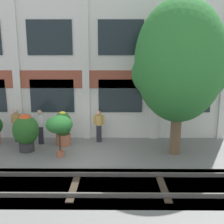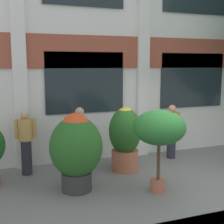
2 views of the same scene
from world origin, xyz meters
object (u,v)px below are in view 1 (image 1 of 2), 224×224
at_px(potted_plant_terracotta_small, 59,125).
at_px(resident_near_plants, 40,126).
at_px(resident_by_doorway, 17,124).
at_px(potted_plant_ribbed_drum, 63,127).
at_px(broadleaf_tree, 179,64).
at_px(potted_plant_glazed_jar, 26,130).
at_px(resident_watching_tracks, 99,125).

bearing_deg(potted_plant_terracotta_small, resident_near_plants, 127.02).
relative_size(resident_by_doorway, resident_near_plants, 0.97).
height_order(potted_plant_terracotta_small, potted_plant_ribbed_drum, potted_plant_terracotta_small).
xyz_separation_m(broadleaf_tree, potted_plant_glazed_jar, (-6.67, 0.26, -2.95)).
xyz_separation_m(potted_plant_terracotta_small, resident_watching_tracks, (1.55, 2.05, -0.53)).
relative_size(potted_plant_glazed_jar, resident_near_plants, 1.02).
bearing_deg(resident_watching_tracks, resident_near_plants, -85.76).
relative_size(potted_plant_glazed_jar, resident_by_doorway, 1.06).
height_order(potted_plant_ribbed_drum, resident_by_doorway, potted_plant_ribbed_drum).
xyz_separation_m(potted_plant_terracotta_small, potted_plant_ribbed_drum, (-0.15, 1.54, -0.47)).
relative_size(potted_plant_glazed_jar, resident_watching_tracks, 1.09).
bearing_deg(resident_watching_tracks, potted_plant_terracotta_small, -39.35).
distance_m(potted_plant_terracotta_small, resident_watching_tracks, 2.63).
relative_size(broadleaf_tree, potted_plant_terracotta_small, 3.66).
height_order(broadleaf_tree, resident_near_plants, broadleaf_tree).
distance_m(resident_watching_tracks, resident_near_plants, 2.87).
relative_size(broadleaf_tree, potted_plant_glazed_jar, 3.80).
height_order(potted_plant_terracotta_small, resident_by_doorway, potted_plant_terracotta_small).
bearing_deg(resident_watching_tracks, potted_plant_ribbed_drum, -75.49).
distance_m(potted_plant_glazed_jar, resident_near_plants, 1.12).
bearing_deg(resident_watching_tracks, potted_plant_glazed_jar, -68.94).
distance_m(broadleaf_tree, resident_watching_tracks, 4.91).
height_order(potted_plant_glazed_jar, resident_by_doorway, potted_plant_glazed_jar).
relative_size(potted_plant_glazed_jar, potted_plant_ribbed_drum, 1.04).
bearing_deg(resident_near_plants, broadleaf_tree, 74.76).
distance_m(potted_plant_terracotta_small, potted_plant_ribbed_drum, 1.62).
bearing_deg(potted_plant_ribbed_drum, potted_plant_glazed_jar, -149.95).
xyz_separation_m(potted_plant_terracotta_small, resident_near_plants, (-1.30, 1.73, -0.47)).
bearing_deg(broadleaf_tree, potted_plant_terracotta_small, -175.34).
bearing_deg(broadleaf_tree, potted_plant_glazed_jar, 177.79).
bearing_deg(potted_plant_ribbed_drum, resident_near_plants, 170.77).
xyz_separation_m(potted_plant_ribbed_drum, resident_by_doorway, (-2.45, 0.54, -0.03)).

